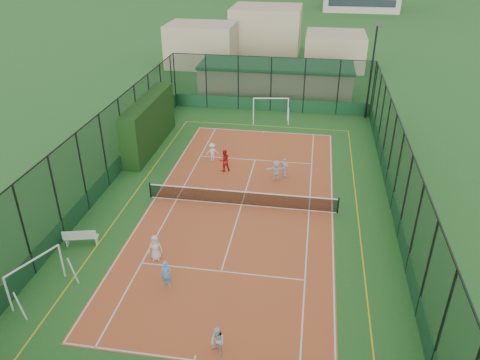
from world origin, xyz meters
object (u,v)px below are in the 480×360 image
object	(u,v)px
futsal_goal_near	(36,277)
clubhouse	(276,79)
floodlight_ne	(371,72)
child_near_left	(155,248)
child_near_mid	(166,274)
coach	(224,160)
child_far_left	(212,152)
child_near_right	(218,341)
child_far_right	(285,168)
child_far_back	(276,170)
white_bench	(81,237)
futsal_goal_far	(271,109)

from	to	relation	value
futsal_goal_near	clubhouse	bearing A→B (deg)	9.64
floodlight_ne	child_near_left	world-z (taller)	floodlight_ne
child_near_mid	coach	xyz separation A→B (m)	(0.43, 12.18, 0.09)
child_far_left	child_near_right	bearing A→B (deg)	83.15
floodlight_ne	futsal_goal_near	xyz separation A→B (m)	(-16.63, -25.84, -3.19)
floodlight_ne	child_far_right	world-z (taller)	floodlight_ne
child_near_left	child_far_back	world-z (taller)	child_far_back
clubhouse	child_near_right	size ratio (longest dim) A/B	11.81
white_bench	child_far_back	bearing A→B (deg)	29.03
white_bench	child_near_mid	world-z (taller)	child_near_mid
white_bench	child_near_right	bearing A→B (deg)	-48.79
white_bench	child_far_right	size ratio (longest dim) A/B	1.27
clubhouse	child_near_right	world-z (taller)	clubhouse
child_near_mid	child_far_right	size ratio (longest dim) A/B	1.01
floodlight_ne	futsal_goal_far	distance (m)	9.11
white_bench	coach	bearing A→B (deg)	44.71
floodlight_ne	child_far_left	size ratio (longest dim) A/B	6.04
child_near_right	coach	xyz separation A→B (m)	(-2.75, 15.71, 0.15)
futsal_goal_near	coach	bearing A→B (deg)	-0.22
white_bench	child_far_right	bearing A→B (deg)	29.02
futsal_goal_near	child_near_right	xyz separation A→B (m)	(8.88, -2.12, -0.28)
child_far_left	child_far_back	xyz separation A→B (m)	(4.84, -2.26, 0.04)
child_far_back	child_far_right	bearing A→B (deg)	-150.85
floodlight_ne	white_bench	size ratio (longest dim) A/B	4.69
futsal_goal_near	child_near_left	world-z (taller)	futsal_goal_near
clubhouse	coach	xyz separation A→B (m)	(-1.90, -17.65, -0.77)
floodlight_ne	child_near_mid	size ratio (longest dim) A/B	5.90
futsal_goal_near	child_far_right	distance (m)	16.86
child_near_mid	child_far_back	bearing A→B (deg)	68.42
futsal_goal_far	child_near_mid	size ratio (longest dim) A/B	2.23
futsal_goal_near	child_far_right	xyz separation A→B (m)	(10.34, 13.32, -0.24)
clubhouse	child_far_right	distance (m)	18.09
clubhouse	coach	size ratio (longest dim) A/B	9.56
futsal_goal_near	futsal_goal_far	bearing A→B (deg)	4.88
child_far_right	child_far_back	xyz separation A→B (m)	(-0.54, -0.50, 0.03)
futsal_goal_far	child_far_back	bearing A→B (deg)	-90.57
coach	floodlight_ne	bearing A→B (deg)	-158.00
futsal_goal_near	child_far_left	bearing A→B (deg)	5.86
child_near_mid	coach	size ratio (longest dim) A/B	0.88
coach	clubhouse	bearing A→B (deg)	-123.54
child_far_right	coach	bearing A→B (deg)	30.54
child_far_back	child_far_left	bearing A→B (deg)	-38.83
child_far_back	futsal_goal_far	bearing A→B (deg)	-96.01
futsal_goal_near	child_near_right	distance (m)	9.13
child_far_left	coach	bearing A→B (deg)	108.36
clubhouse	coach	world-z (taller)	clubhouse
floodlight_ne	coach	size ratio (longest dim) A/B	5.19
futsal_goal_near	coach	world-z (taller)	futsal_goal_near
futsal_goal_far	child_far_back	world-z (taller)	futsal_goal_far
futsal_goal_far	floodlight_ne	bearing A→B (deg)	5.08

